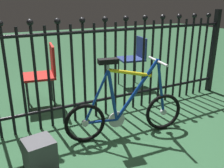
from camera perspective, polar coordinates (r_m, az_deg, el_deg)
ground_plane at (r=2.78m, az=0.34°, el=-12.03°), size 20.00×20.00×0.00m
iron_fence at (r=2.96m, az=-5.78°, el=3.77°), size 4.22×0.07×1.29m
bicycle at (r=2.67m, az=3.22°, el=-5.90°), size 1.32×0.40×0.88m
chair_navy at (r=4.19m, az=5.29°, el=6.46°), size 0.46×0.46×0.84m
chair_red at (r=3.49m, az=-15.25°, el=3.07°), size 0.49×0.49×0.86m
display_crate at (r=2.35m, az=-16.33°, el=-15.29°), size 0.27×0.27×0.28m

